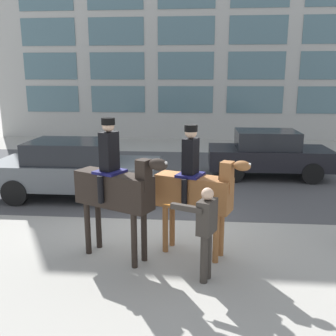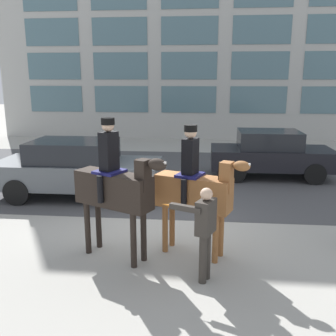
# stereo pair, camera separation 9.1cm
# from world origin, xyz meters

# --- Properties ---
(ground_plane) EXTENTS (80.00, 80.00, 0.00)m
(ground_plane) POSITION_xyz_m (0.00, 0.00, 0.00)
(ground_plane) COLOR #9E9B93
(road_surface) EXTENTS (21.16, 8.50, 0.01)m
(road_surface) POSITION_xyz_m (0.00, 4.75, 0.00)
(road_surface) COLOR #444447
(road_surface) RESTS_ON ground_plane
(mounted_horse_lead) EXTENTS (1.83, 1.11, 2.62)m
(mounted_horse_lead) POSITION_xyz_m (-0.73, -1.47, 1.38)
(mounted_horse_lead) COLOR black
(mounted_horse_lead) RESTS_ON ground_plane
(mounted_horse_companion) EXTENTS (1.75, 0.93, 2.48)m
(mounted_horse_companion) POSITION_xyz_m (0.71, -1.21, 1.30)
(mounted_horse_companion) COLOR brown
(mounted_horse_companion) RESTS_ON ground_plane
(pedestrian_bystander) EXTENTS (0.91, 0.45, 1.61)m
(pedestrian_bystander) POSITION_xyz_m (0.89, -2.17, 0.95)
(pedestrian_bystander) COLOR #332D28
(pedestrian_bystander) RESTS_ON ground_plane
(street_car_near_lane) EXTENTS (4.57, 1.95, 1.62)m
(street_car_near_lane) POSITION_xyz_m (-2.67, 2.10, 0.84)
(street_car_near_lane) COLOR #51565B
(street_car_near_lane) RESTS_ON ground_plane
(street_car_far_lane) EXTENTS (4.02, 1.87, 1.59)m
(street_car_far_lane) POSITION_xyz_m (3.11, 4.84, 0.82)
(street_car_far_lane) COLOR black
(street_car_far_lane) RESTS_ON ground_plane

